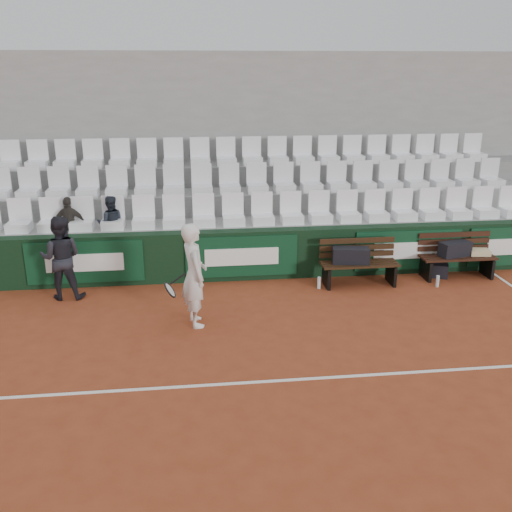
{
  "coord_description": "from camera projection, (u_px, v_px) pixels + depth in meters",
  "views": [
    {
      "loc": [
        -1.17,
        -6.74,
        4.09
      ],
      "look_at": [
        -0.08,
        2.4,
        1.0
      ],
      "focal_mm": 40.0,
      "sensor_mm": 36.0,
      "label": 1
    }
  ],
  "objects": [
    {
      "name": "seat_row_mid",
      "position": [
        244.0,
        178.0,
        12.29
      ],
      "size": [
        11.9,
        0.44,
        0.63
      ],
      "primitive_type": "cube",
      "color": "silver",
      "rests_on": "grandstand_tier_mid"
    },
    {
      "name": "grandstand_tier_mid",
      "position": [
        243.0,
        223.0,
        12.79
      ],
      "size": [
        18.0,
        0.95,
        1.45
      ],
      "primitive_type": "cube",
      "color": "gray",
      "rests_on": "ground"
    },
    {
      "name": "ball_kid",
      "position": [
        61.0,
        258.0,
        10.32
      ],
      "size": [
        0.78,
        0.62,
        1.55
      ],
      "primitive_type": "imported",
      "rotation": [
        0.0,
        0.0,
        3.1
      ],
      "color": "black",
      "rests_on": "ground"
    },
    {
      "name": "court_baseline",
      "position": [
        283.0,
        380.0,
        7.77
      ],
      "size": [
        18.0,
        0.06,
        0.01
      ],
      "primitive_type": "cube",
      "color": "white",
      "rests_on": "ground"
    },
    {
      "name": "bench_left",
      "position": [
        359.0,
        274.0,
        11.11
      ],
      "size": [
        1.5,
        0.56,
        0.45
      ],
      "primitive_type": "cube",
      "color": "#351F10",
      "rests_on": "ground"
    },
    {
      "name": "seat_row_back",
      "position": [
        239.0,
        151.0,
        13.05
      ],
      "size": [
        11.9,
        0.44,
        0.63
      ],
      "primitive_type": "cube",
      "color": "white",
      "rests_on": "grandstand_tier_back"
    },
    {
      "name": "bench_right",
      "position": [
        457.0,
        267.0,
        11.49
      ],
      "size": [
        1.5,
        0.56,
        0.45
      ],
      "primitive_type": "cube",
      "color": "#361A10",
      "rests_on": "ground"
    },
    {
      "name": "tennis_player",
      "position": [
        194.0,
        275.0,
        9.22
      ],
      "size": [
        0.76,
        0.7,
        1.73
      ],
      "color": "white",
      "rests_on": "ground"
    },
    {
      "name": "grandstand_tier_front",
      "position": [
        248.0,
        245.0,
        11.97
      ],
      "size": [
        18.0,
        0.95,
        1.0
      ],
      "primitive_type": "cube",
      "color": "#989895",
      "rests_on": "ground"
    },
    {
      "name": "sports_bag_ground",
      "position": [
        436.0,
        270.0,
        11.56
      ],
      "size": [
        0.52,
        0.42,
        0.27
      ],
      "primitive_type": "cube",
      "rotation": [
        0.0,
        0.0,
        -0.38
      ],
      "color": "black",
      "rests_on": "ground"
    },
    {
      "name": "back_barrier",
      "position": [
        254.0,
        254.0,
        11.38
      ],
      "size": [
        18.0,
        0.34,
        1.0
      ],
      "color": "black",
      "rests_on": "ground"
    },
    {
      "name": "spectator_b",
      "position": [
        68.0,
        202.0,
        11.12
      ],
      "size": [
        0.65,
        0.28,
        1.1
      ],
      "primitive_type": "imported",
      "rotation": [
        0.0,
        0.0,
        3.12
      ],
      "color": "#2F2B26",
      "rests_on": "grandstand_tier_front"
    },
    {
      "name": "water_bottle_far",
      "position": [
        438.0,
        281.0,
        11.04
      ],
      "size": [
        0.06,
        0.06,
        0.23
      ],
      "primitive_type": "cylinder",
      "color": "silver",
      "rests_on": "ground"
    },
    {
      "name": "ground",
      "position": [
        283.0,
        381.0,
        7.77
      ],
      "size": [
        80.0,
        80.0,
        0.0
      ],
      "primitive_type": "plane",
      "color": "#943E21",
      "rests_on": "ground"
    },
    {
      "name": "towel",
      "position": [
        479.0,
        252.0,
        11.5
      ],
      "size": [
        0.43,
        0.34,
        0.11
      ],
      "primitive_type": "cube",
      "rotation": [
        0.0,
        0.0,
        -0.15
      ],
      "color": "beige",
      "rests_on": "bench_right"
    },
    {
      "name": "sports_bag_right",
      "position": [
        455.0,
        249.0,
        11.4
      ],
      "size": [
        0.68,
        0.44,
        0.29
      ],
      "primitive_type": "cube",
      "rotation": [
        0.0,
        0.0,
        0.25
      ],
      "color": "black",
      "rests_on": "bench_right"
    },
    {
      "name": "sports_bag_left",
      "position": [
        351.0,
        255.0,
        11.0
      ],
      "size": [
        0.74,
        0.41,
        0.3
      ],
      "primitive_type": "cube",
      "rotation": [
        0.0,
        0.0,
        -0.16
      ],
      "color": "black",
      "rests_on": "bench_left"
    },
    {
      "name": "grandstand_tier_back",
      "position": [
        239.0,
        203.0,
        13.61
      ],
      "size": [
        18.0,
        0.95,
        1.9
      ],
      "primitive_type": "cube",
      "color": "gray",
      "rests_on": "ground"
    },
    {
      "name": "grandstand_rear_wall",
      "position": [
        236.0,
        147.0,
        13.8
      ],
      "size": [
        18.0,
        0.3,
        4.4
      ],
      "primitive_type": "cube",
      "color": "gray",
      "rests_on": "ground"
    },
    {
      "name": "spectator_c",
      "position": [
        109.0,
        201.0,
        11.21
      ],
      "size": [
        0.57,
        0.46,
        1.1
      ],
      "primitive_type": "imported",
      "rotation": [
        0.0,
        0.0,
        3.23
      ],
      "color": "#1D232C",
      "rests_on": "grandstand_tier_front"
    },
    {
      "name": "seat_row_front",
      "position": [
        248.0,
        209.0,
        11.54
      ],
      "size": [
        11.9,
        0.44,
        0.63
      ],
      "primitive_type": "cube",
      "color": "white",
      "rests_on": "grandstand_tier_front"
    },
    {
      "name": "water_bottle_near",
      "position": [
        319.0,
        283.0,
        10.95
      ],
      "size": [
        0.07,
        0.07,
        0.23
      ],
      "primitive_type": "cylinder",
      "color": "silver",
      "rests_on": "ground"
    }
  ]
}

